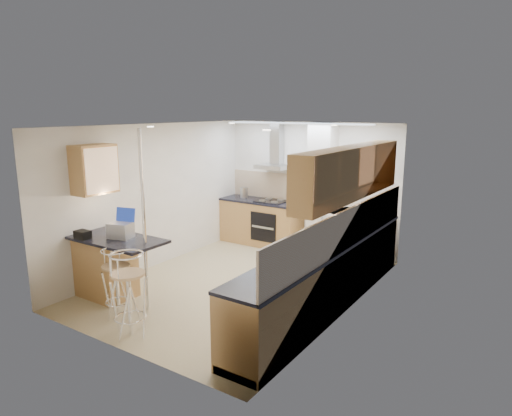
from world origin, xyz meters
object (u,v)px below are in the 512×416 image
Objects in this scene: microwave at (343,221)px; bread_bin at (286,263)px; laptop at (121,230)px; bar_stool_near at (117,283)px; bar_stool_end at (129,295)px.

microwave reaches higher than bread_bin.
bar_stool_near is (0.38, -0.42, -0.58)m from laptop.
laptop is 2.63m from bread_bin.
bar_stool_end is at bearing -51.54° from laptop.
microwave reaches higher than bar_stool_near.
bread_bin is (1.70, 0.84, 0.49)m from bar_stool_end.
bar_stool_near is (-2.11, -2.57, -0.61)m from microwave.
laptop is at bearing 153.39° from bar_stool_near.
laptop is 0.30× the size of bar_stool_end.
bread_bin is (2.63, 0.15, -0.03)m from laptop.
bar_stool_end is (0.55, -0.27, 0.06)m from bar_stool_near.
microwave is 0.60× the size of bar_stool_near.
bar_stool_near is 2.39× the size of bread_bin.
microwave reaches higher than bar_stool_end.
laptop is at bearing 149.91° from microwave.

